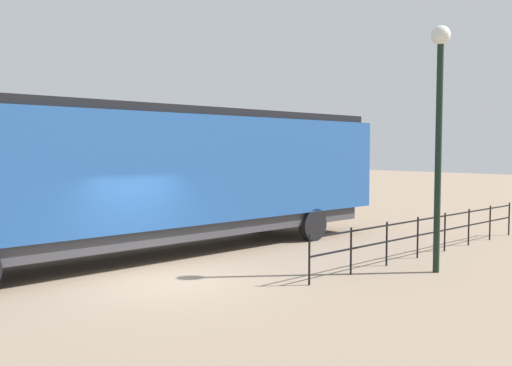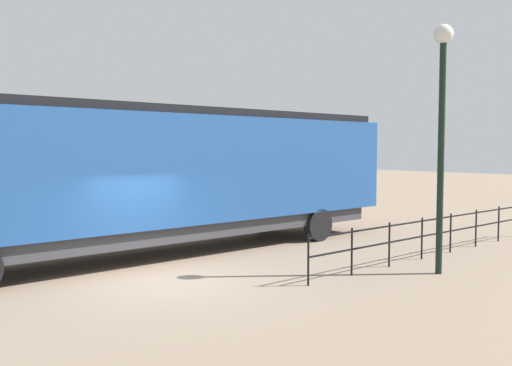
{
  "view_description": "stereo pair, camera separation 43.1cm",
  "coord_description": "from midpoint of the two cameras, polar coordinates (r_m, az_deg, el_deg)",
  "views": [
    {
      "loc": [
        10.67,
        -6.94,
        3.11
      ],
      "look_at": [
        1.02,
        1.87,
        2.29
      ],
      "focal_mm": 38.23,
      "sensor_mm": 36.0,
      "label": 1
    },
    {
      "loc": [
        10.95,
        -6.61,
        3.11
      ],
      "look_at": [
        1.02,
        1.87,
        2.29
      ],
      "focal_mm": 38.23,
      "sensor_mm": 36.0,
      "label": 2
    }
  ],
  "objects": [
    {
      "name": "locomotive",
      "position": [
        16.47,
        -9.45,
        1.07
      ],
      "size": [
        3.13,
        16.58,
        4.31
      ],
      "color": "navy",
      "rests_on": "ground_plane"
    },
    {
      "name": "lamp_post",
      "position": [
        14.3,
        17.81,
        7.59
      ],
      "size": [
        0.48,
        0.48,
        6.14
      ],
      "color": "black",
      "rests_on": "ground_plane"
    },
    {
      "name": "ground_plane",
      "position": [
        13.13,
        -10.18,
        -10.18
      ],
      "size": [
        120.0,
        120.0,
        0.0
      ],
      "primitive_type": "plane",
      "color": "#84705B"
    },
    {
      "name": "platform_fence",
      "position": [
        16.82,
        17.22,
        -4.64
      ],
      "size": [
        0.05,
        10.77,
        1.18
      ],
      "color": "black",
      "rests_on": "ground_plane"
    }
  ]
}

